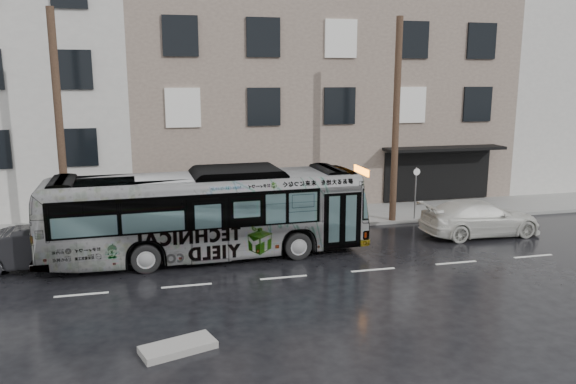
{
  "coord_description": "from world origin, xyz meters",
  "views": [
    {
      "loc": [
        -4.08,
        -19.83,
        6.56
      ],
      "look_at": [
        1.37,
        2.5,
        1.87
      ],
      "focal_mm": 35.0,
      "sensor_mm": 36.0,
      "label": 1
    }
  ],
  "objects_px": {
    "utility_pole_rear": "(60,128)",
    "white_sedan": "(480,218)",
    "bus": "(207,214)",
    "sign_post": "(415,193)",
    "utility_pole_front": "(396,122)",
    "dark_sedan": "(35,248)"
  },
  "relations": [
    {
      "from": "bus",
      "to": "dark_sedan",
      "type": "xyz_separation_m",
      "value": [
        -6.01,
        0.19,
        -0.95
      ]
    },
    {
      "from": "sign_post",
      "to": "white_sedan",
      "type": "distance_m",
      "value": 3.25
    },
    {
      "from": "white_sedan",
      "to": "bus",
      "type": "bearing_deg",
      "value": 91.2
    },
    {
      "from": "utility_pole_front",
      "to": "white_sedan",
      "type": "height_order",
      "value": "utility_pole_front"
    },
    {
      "from": "bus",
      "to": "utility_pole_front",
      "type": "bearing_deg",
      "value": -73.37
    },
    {
      "from": "sign_post",
      "to": "bus",
      "type": "relative_size",
      "value": 0.2
    },
    {
      "from": "utility_pole_rear",
      "to": "white_sedan",
      "type": "relative_size",
      "value": 1.76
    },
    {
      "from": "sign_post",
      "to": "dark_sedan",
      "type": "relative_size",
      "value": 0.56
    },
    {
      "from": "utility_pole_front",
      "to": "utility_pole_rear",
      "type": "bearing_deg",
      "value": 180.0
    },
    {
      "from": "utility_pole_rear",
      "to": "bus",
      "type": "relative_size",
      "value": 0.76
    },
    {
      "from": "utility_pole_rear",
      "to": "white_sedan",
      "type": "height_order",
      "value": "utility_pole_rear"
    },
    {
      "from": "white_sedan",
      "to": "dark_sedan",
      "type": "height_order",
      "value": "white_sedan"
    },
    {
      "from": "utility_pole_rear",
      "to": "white_sedan",
      "type": "bearing_deg",
      "value": -9.21
    },
    {
      "from": "utility_pole_rear",
      "to": "sign_post",
      "type": "bearing_deg",
      "value": 0.0
    },
    {
      "from": "sign_post",
      "to": "white_sedan",
      "type": "height_order",
      "value": "sign_post"
    },
    {
      "from": "bus",
      "to": "dark_sedan",
      "type": "height_order",
      "value": "bus"
    },
    {
      "from": "sign_post",
      "to": "dark_sedan",
      "type": "height_order",
      "value": "sign_post"
    },
    {
      "from": "utility_pole_rear",
      "to": "bus",
      "type": "height_order",
      "value": "utility_pole_rear"
    },
    {
      "from": "sign_post",
      "to": "dark_sedan",
      "type": "distance_m",
      "value": 16.07
    },
    {
      "from": "utility_pole_front",
      "to": "bus",
      "type": "height_order",
      "value": "utility_pole_front"
    },
    {
      "from": "white_sedan",
      "to": "utility_pole_front",
      "type": "bearing_deg",
      "value": 45.62
    },
    {
      "from": "white_sedan",
      "to": "utility_pole_rear",
      "type": "bearing_deg",
      "value": 80.88
    }
  ]
}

